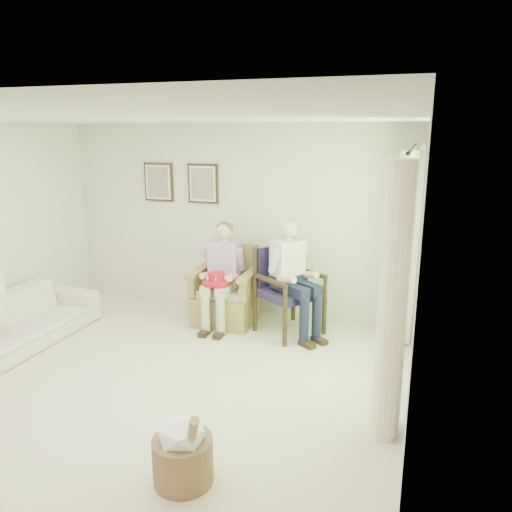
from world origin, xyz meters
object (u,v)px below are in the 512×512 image
(sofa, at_px, (19,321))
(person_wicker, at_px, (222,268))
(red_hat, at_px, (217,279))
(wood_armchair, at_px, (292,286))
(person_dark, at_px, (288,270))
(wicker_armchair, at_px, (227,298))
(hatbox, at_px, (183,450))

(sofa, xyz_separation_m, person_wicker, (2.05, 1.39, 0.48))
(sofa, bearing_deg, red_hat, -60.15)
(wood_armchair, distance_m, person_dark, 0.31)
(wood_armchair, relative_size, person_dark, 0.76)
(wood_armchair, bearing_deg, sofa, 152.27)
(wicker_armchair, relative_size, person_dark, 0.71)
(wicker_armchair, bearing_deg, person_wicker, -91.56)
(wicker_armchair, distance_m, wood_armchair, 0.94)
(person_wicker, distance_m, hatbox, 3.10)
(sofa, height_order, person_dark, person_dark)
(wood_armchair, bearing_deg, wicker_armchair, 124.33)
(sofa, bearing_deg, wicker_armchair, -53.41)
(wood_armchair, relative_size, person_wicker, 0.81)
(sofa, distance_m, person_dark, 3.28)
(wicker_armchair, height_order, hatbox, wicker_armchair)
(wood_armchair, relative_size, sofa, 0.52)
(person_dark, distance_m, red_hat, 0.92)
(person_dark, bearing_deg, hatbox, -145.04)
(person_wicker, xyz_separation_m, person_dark, (0.90, -0.06, 0.07))
(person_wicker, relative_size, hatbox, 2.05)
(wood_armchair, height_order, person_wicker, person_wicker)
(wood_armchair, bearing_deg, person_dark, -144.80)
(wicker_armchair, distance_m, sofa, 2.55)
(wicker_armchair, height_order, person_dark, person_dark)
(wicker_armchair, relative_size, hatbox, 1.56)
(person_dark, distance_m, hatbox, 2.93)
(person_dark, bearing_deg, red_hat, 134.74)
(wood_armchair, height_order, person_dark, person_dark)
(wicker_armchair, xyz_separation_m, person_dark, (0.90, -0.19, 0.53))
(person_dark, relative_size, red_hat, 3.92)
(sofa, distance_m, hatbox, 3.32)
(person_wicker, xyz_separation_m, red_hat, (0.01, -0.21, -0.10))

